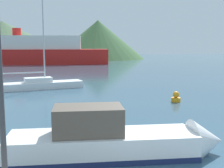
# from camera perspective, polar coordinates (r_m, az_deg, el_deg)

# --- Properties ---
(motorboat_near) EXTENTS (7.69, 1.88, 2.22)m
(motorboat_near) POSITION_cam_1_polar(r_m,az_deg,el_deg) (10.04, 1.34, -11.60)
(motorboat_near) COLOR white
(motorboat_near) RESTS_ON ground_plane
(sailboat_inner) EXTENTS (8.12, 3.91, 8.38)m
(sailboat_inner) POSITION_cam_1_polar(r_m,az_deg,el_deg) (26.19, -14.72, -0.05)
(sailboat_inner) COLOR white
(sailboat_inner) RESTS_ON ground_plane
(ferry_distant) EXTENTS (38.19, 8.72, 7.49)m
(ferry_distant) POSITION_cam_1_polar(r_m,az_deg,el_deg) (62.90, -18.63, 6.25)
(ferry_distant) COLOR red
(ferry_distant) RESTS_ON ground_plane
(buoy_marker) EXTENTS (0.64, 0.64, 0.74)m
(buoy_marker) POSITION_cam_1_polar(r_m,az_deg,el_deg) (20.03, 12.86, -2.69)
(buoy_marker) COLOR orange
(buoy_marker) RESTS_ON ground_plane
(hill_west) EXTENTS (45.08, 45.08, 10.91)m
(hill_west) POSITION_cam_1_polar(r_m,az_deg,el_deg) (88.91, -21.27, 8.32)
(hill_west) COLOR #4C6647
(hill_west) RESTS_ON ground_plane
(hill_central) EXTENTS (27.40, 27.40, 11.27)m
(hill_central) POSITION_cam_1_polar(r_m,az_deg,el_deg) (84.07, -2.85, 9.02)
(hill_central) COLOR #3D6038
(hill_central) RESTS_ON ground_plane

